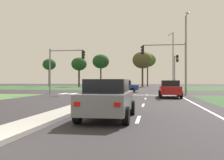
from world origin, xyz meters
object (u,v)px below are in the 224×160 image
(pedestrian_at_median, at_px, (129,83))
(treeline_second, at_px, (79,64))
(car_beige_near, at_px, (115,85))
(street_lamp_second, at_px, (186,50))
(car_grey_second, at_px, (108,99))
(treeline_fourth, at_px, (142,60))
(traffic_signal_far_right, at_px, (176,66))
(treeline_third, at_px, (101,62))
(treeline_near, at_px, (49,65))
(car_blue_fifth, at_px, (123,86))
(traffic_signal_near_left, at_px, (63,63))
(car_red_third, at_px, (170,89))
(street_lamp_third, at_px, (173,58))
(traffic_signal_near_right, at_px, (169,59))
(treeline_fifth, at_px, (148,60))

(pedestrian_at_median, distance_m, treeline_second, 23.38)
(car_beige_near, height_order, street_lamp_second, street_lamp_second)
(car_grey_second, bearing_deg, car_beige_near, 97.85)
(treeline_second, xyz_separation_m, treeline_fourth, (16.46, 2.16, 1.04))
(traffic_signal_far_right, height_order, pedestrian_at_median, traffic_signal_far_right)
(treeline_third, bearing_deg, treeline_near, -173.04)
(car_blue_fifth, relative_size, traffic_signal_near_left, 0.83)
(car_blue_fifth, bearing_deg, car_grey_second, -175.03)
(pedestrian_at_median, bearing_deg, traffic_signal_near_left, 86.10)
(car_red_third, xyz_separation_m, car_blue_fifth, (-5.53, 10.59, -0.02))
(treeline_third, bearing_deg, traffic_signal_far_right, -59.67)
(street_lamp_second, bearing_deg, car_grey_second, -105.45)
(street_lamp_second, bearing_deg, treeline_second, 123.99)
(car_beige_near, xyz_separation_m, street_lamp_third, (10.27, 5.90, 5.15))
(traffic_signal_near_right, height_order, treeline_fifth, treeline_fifth)
(traffic_signal_far_right, bearing_deg, street_lamp_third, 87.90)
(car_beige_near, xyz_separation_m, treeline_second, (-12.48, 21.10, 5.15))
(street_lamp_third, bearing_deg, car_blue_fifth, -117.94)
(car_red_third, bearing_deg, traffic_signal_near_right, 87.63)
(traffic_signal_far_right, distance_m, treeline_third, 34.91)
(traffic_signal_far_right, distance_m, treeline_fourth, 28.06)
(treeline_second, bearing_deg, traffic_signal_near_right, -60.56)
(car_beige_near, relative_size, car_red_third, 1.08)
(traffic_signal_near_right, xyz_separation_m, treeline_fifth, (-2.92, 41.41, 3.29))
(car_red_third, distance_m, treeline_fifth, 45.89)
(car_blue_fifth, distance_m, treeline_fourth, 32.71)
(car_grey_second, height_order, pedestrian_at_median, pedestrian_at_median)
(car_blue_fifth, height_order, treeline_third, treeline_third)
(traffic_signal_near_right, xyz_separation_m, pedestrian_at_median, (-5.88, 19.06, -2.72))
(car_grey_second, xyz_separation_m, car_blue_fifth, (-2.14, 24.55, -0.02))
(car_blue_fifth, distance_m, treeline_second, 33.84)
(car_blue_fifth, height_order, traffic_signal_near_left, traffic_signal_near_left)
(street_lamp_third, height_order, pedestrian_at_median, street_lamp_third)
(traffic_signal_far_right, xyz_separation_m, pedestrian_at_median, (-7.63, 7.59, -2.57))
(car_beige_near, height_order, car_red_third, car_red_third)
(treeline_second, bearing_deg, car_grey_second, -72.59)
(street_lamp_second, relative_size, treeline_fifth, 1.00)
(traffic_signal_far_right, bearing_deg, treeline_second, 131.75)
(treeline_near, xyz_separation_m, treeline_fourth, (26.00, -1.01, 0.86))
(traffic_signal_near_right, xyz_separation_m, traffic_signal_near_left, (-11.86, -0.00, -0.30))
(car_grey_second, distance_m, pedestrian_at_median, 37.05)
(treeline_second, relative_size, treeline_fourth, 0.84)
(treeline_second, bearing_deg, treeline_near, 161.64)
(traffic_signal_near_left, height_order, street_lamp_second, street_lamp_second)
(treeline_fifth, bearing_deg, treeline_near, -176.46)
(street_lamp_third, xyz_separation_m, treeline_near, (-32.29, 18.37, 0.18))
(car_blue_fifth, relative_size, treeline_fourth, 0.47)
(traffic_signal_near_left, distance_m, traffic_signal_far_right, 17.81)
(pedestrian_at_median, distance_m, treeline_third, 25.19)
(car_red_third, distance_m, treeline_near, 53.26)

